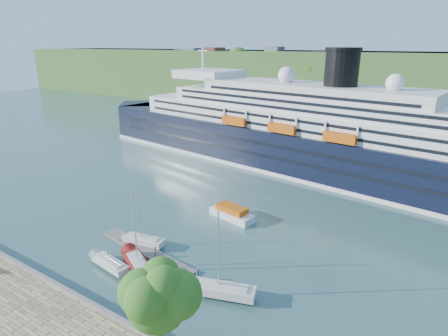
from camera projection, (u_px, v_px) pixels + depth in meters
ground at (76, 301)px, 41.88m from camera, size 400.00×400.00×0.00m
far_hillside at (376, 83)px, 153.41m from camera, size 400.00×50.00×24.00m
quay_coping at (73, 293)px, 41.36m from camera, size 220.00×0.50×0.30m
cruise_ship at (285, 108)px, 84.86m from camera, size 120.42×31.30×26.77m
promenade_tree at (158, 314)px, 30.23m from camera, size 6.78×6.78×11.23m
floating_pontoon at (146, 251)px, 51.55m from camera, size 17.90×4.54×0.39m
sailboat_white_near at (108, 240)px, 46.41m from camera, size 6.70×2.61×8.43m
sailboat_red at (137, 237)px, 45.08m from camera, size 8.29×5.68×10.52m
sailboat_white_far at (223, 258)px, 40.75m from camera, size 8.29×4.64×10.33m
tender_launch at (232, 212)px, 61.33m from camera, size 8.30×4.08×2.20m
sailboat_extra at (142, 218)px, 51.96m from camera, size 6.95×3.14×8.68m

